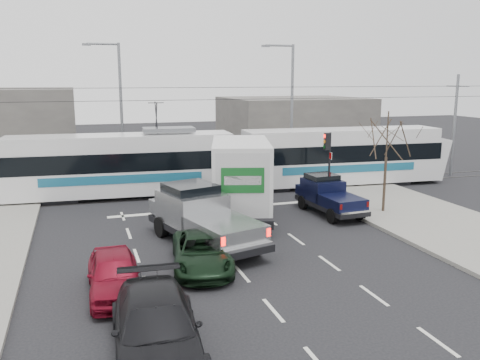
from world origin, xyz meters
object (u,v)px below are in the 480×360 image
object	(u,v)px
tram	(237,160)
green_car	(202,252)
street_lamp_far	(118,103)
navy_pickup	(328,195)
traffic_signal	(328,150)
dark_car	(156,329)
box_truck	(240,179)
silver_pickup	(200,216)
red_car	(114,274)
bare_tree	(387,139)
street_lamp_near	(289,102)

from	to	relation	value
tram	green_car	xyz separation A→B (m)	(-5.07, -11.97, -1.29)
street_lamp_far	navy_pickup	xyz separation A→B (m)	(9.14, -12.53, -4.17)
traffic_signal	dark_car	world-z (taller)	traffic_signal
street_lamp_far	box_truck	world-z (taller)	street_lamp_far
silver_pickup	navy_pickup	world-z (taller)	silver_pickup
street_lamp_far	silver_pickup	world-z (taller)	street_lamp_far
street_lamp_far	box_truck	xyz separation A→B (m)	(4.75, -11.77, -3.22)
traffic_signal	silver_pickup	bearing A→B (deg)	-146.81
green_car	red_car	world-z (taller)	red_car
silver_pickup	red_car	world-z (taller)	silver_pickup
traffic_signal	green_car	xyz separation A→B (m)	(-9.38, -8.57, -2.13)
bare_tree	street_lamp_far	distance (m)	17.97
street_lamp_far	dark_car	bearing A→B (deg)	-92.84
silver_pickup	red_car	size ratio (longest dim) A/B	1.70
dark_car	navy_pickup	bearing A→B (deg)	50.73
green_car	street_lamp_far	bearing A→B (deg)	103.68
navy_pickup	dark_car	xyz separation A→B (m)	(-10.31, -10.99, -0.19)
green_car	navy_pickup	bearing A→B (deg)	44.79
traffic_signal	red_car	xyz separation A→B (m)	(-12.52, -9.90, -2.06)
bare_tree	traffic_signal	world-z (taller)	bare_tree
street_lamp_near	box_truck	size ratio (longest dim) A/B	1.11
bare_tree	street_lamp_far	bearing A→B (deg)	131.12
box_truck	navy_pickup	distance (m)	4.55
box_truck	navy_pickup	bearing A→B (deg)	6.21
silver_pickup	red_car	bearing A→B (deg)	-147.66
street_lamp_near	navy_pickup	xyz separation A→B (m)	(-2.36, -10.53, -4.17)
bare_tree	green_car	world-z (taller)	bare_tree
navy_pickup	silver_pickup	bearing A→B (deg)	-163.30
tram	box_truck	xyz separation A→B (m)	(-1.59, -5.67, -0.01)
traffic_signal	dark_car	bearing A→B (deg)	-130.15
bare_tree	red_car	xyz separation A→B (m)	(-13.65, -5.90, -3.11)
tram	red_car	distance (m)	15.68
green_car	red_car	xyz separation A→B (m)	(-3.14, -1.33, 0.08)
street_lamp_far	dark_car	size ratio (longest dim) A/B	1.74
red_car	green_car	bearing A→B (deg)	23.69
box_truck	navy_pickup	world-z (taller)	box_truck
street_lamp_far	street_lamp_near	bearing A→B (deg)	-9.87
bare_tree	navy_pickup	xyz separation A→B (m)	(-2.64, 0.97, -2.85)
tram	dark_car	size ratio (longest dim) A/B	5.08
navy_pickup	street_lamp_near	bearing A→B (deg)	73.66
green_car	bare_tree	bearing A→B (deg)	33.14
silver_pickup	dark_car	distance (m)	8.86
street_lamp_near	street_lamp_far	xyz separation A→B (m)	(-11.50, 2.00, 0.00)
red_car	silver_pickup	bearing A→B (deg)	48.60
red_car	bare_tree	bearing A→B (deg)	24.09
street_lamp_far	box_truck	bearing A→B (deg)	-68.00
street_lamp_far	traffic_signal	bearing A→B (deg)	-41.72
street_lamp_near	silver_pickup	bearing A→B (deg)	-125.95
tram	bare_tree	bearing A→B (deg)	-50.05
red_car	traffic_signal	bearing A→B (deg)	39.04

